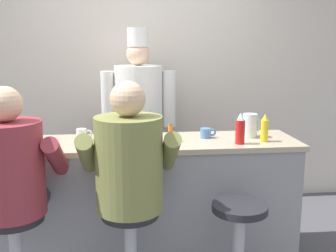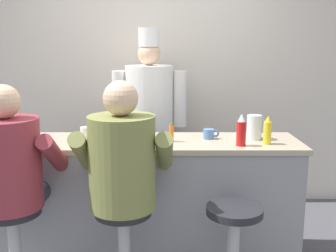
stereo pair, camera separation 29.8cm
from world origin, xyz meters
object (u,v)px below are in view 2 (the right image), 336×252
at_px(hot_sauce_bottle_orange, 170,133).
at_px(diner_seated_maroon, 10,170).
at_px(mustard_bottle_yellow, 266,131).
at_px(empty_stool_round, 232,237).
at_px(water_pitcher_clear, 253,127).
at_px(breakfast_plate, 96,144).
at_px(ketchup_bottle_red, 240,131).
at_px(coffee_mug_white, 85,133).
at_px(cook_in_whites_near, 148,115).
at_px(diner_seated_olive, 122,168).
at_px(cereal_bowl, 35,141).
at_px(coffee_mug_blue, 208,134).

bearing_deg(hot_sauce_bottle_orange, diner_seated_maroon, -155.65).
relative_size(mustard_bottle_yellow, empty_stool_round, 0.33).
distance_m(water_pitcher_clear, breakfast_plate, 1.22).
height_order(ketchup_bottle_red, mustard_bottle_yellow, ketchup_bottle_red).
relative_size(water_pitcher_clear, coffee_mug_white, 1.56).
bearing_deg(diner_seated_maroon, cook_in_whites_near, 59.09).
height_order(coffee_mug_white, diner_seated_olive, diner_seated_olive).
bearing_deg(cereal_bowl, mustard_bottle_yellow, -0.26).
height_order(cereal_bowl, coffee_mug_white, coffee_mug_white).
relative_size(hot_sauce_bottle_orange, diner_seated_olive, 0.10).
bearing_deg(coffee_mug_white, breakfast_plate, -61.00).
bearing_deg(empty_stool_round, diner_seated_maroon, 178.62).
xyz_separation_m(hot_sauce_bottle_orange, water_pitcher_clear, (0.65, 0.08, 0.03)).
height_order(breakfast_plate, diner_seated_maroon, diner_seated_maroon).
distance_m(coffee_mug_blue, diner_seated_maroon, 1.47).
distance_m(hot_sauce_bottle_orange, breakfast_plate, 0.56).
xyz_separation_m(hot_sauce_bottle_orange, empty_stool_round, (0.41, -0.51, -0.60)).
relative_size(hot_sauce_bottle_orange, coffee_mug_white, 1.16).
bearing_deg(coffee_mug_white, ketchup_bottle_red, -10.61).
height_order(ketchup_bottle_red, cook_in_whites_near, cook_in_whites_near).
bearing_deg(coffee_mug_blue, diner_seated_olive, -137.40).
xyz_separation_m(breakfast_plate, empty_stool_round, (0.95, -0.37, -0.55)).
bearing_deg(empty_stool_round, coffee_mug_white, 150.86).
xyz_separation_m(ketchup_bottle_red, breakfast_plate, (-1.05, -0.01, -0.10)).
relative_size(water_pitcher_clear, diner_seated_olive, 0.13).
relative_size(mustard_bottle_yellow, water_pitcher_clear, 1.13).
relative_size(ketchup_bottle_red, breakfast_plate, 1.03).
bearing_deg(water_pitcher_clear, empty_stool_round, -111.94).
xyz_separation_m(ketchup_bottle_red, water_pitcher_clear, (0.14, 0.21, -0.01)).
height_order(coffee_mug_blue, diner_seated_olive, diner_seated_olive).
height_order(breakfast_plate, coffee_mug_white, coffee_mug_white).
distance_m(hot_sauce_bottle_orange, diner_seated_olive, 0.59).
xyz_separation_m(ketchup_bottle_red, empty_stool_round, (-0.10, -0.38, -0.64)).
bearing_deg(cook_in_whites_near, diner_seated_maroon, -120.91).
bearing_deg(cereal_bowl, water_pitcher_clear, 5.25).
height_order(breakfast_plate, empty_stool_round, breakfast_plate).
relative_size(coffee_mug_blue, diner_seated_maroon, 0.09).
bearing_deg(diner_seated_maroon, empty_stool_round, -1.38).
bearing_deg(coffee_mug_blue, cook_in_whites_near, 121.36).
bearing_deg(mustard_bottle_yellow, coffee_mug_blue, 157.61).
relative_size(diner_seated_maroon, cook_in_whites_near, 0.78).
bearing_deg(water_pitcher_clear, breakfast_plate, -169.34).
relative_size(empty_stool_round, cook_in_whites_near, 0.35).
bearing_deg(coffee_mug_white, cereal_bowl, -154.27).
relative_size(hot_sauce_bottle_orange, breakfast_plate, 0.62).
distance_m(empty_stool_round, cook_in_whites_near, 1.67).
bearing_deg(coffee_mug_blue, diner_seated_maroon, -157.09).
distance_m(mustard_bottle_yellow, coffee_mug_blue, 0.45).
bearing_deg(diner_seated_maroon, diner_seated_olive, 0.10).
bearing_deg(mustard_bottle_yellow, hot_sauce_bottle_orange, 173.87).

